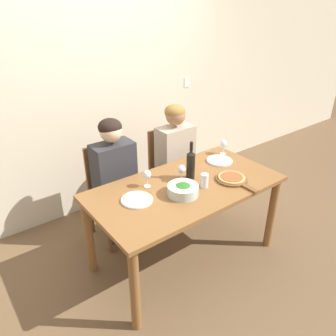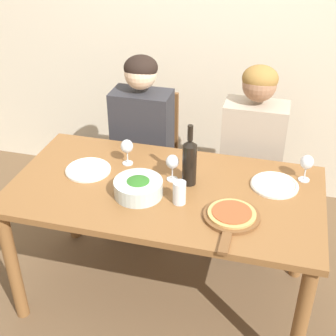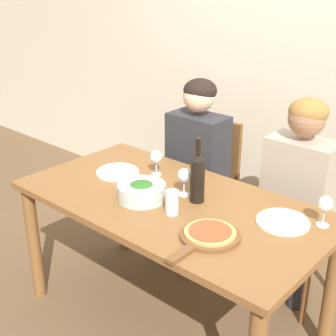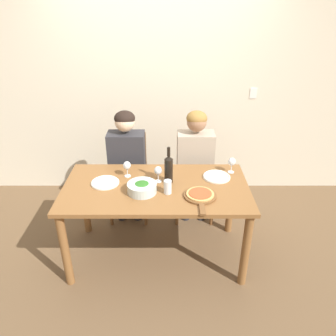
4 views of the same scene
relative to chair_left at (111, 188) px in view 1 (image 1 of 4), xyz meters
name	(u,v)px [view 1 (image 1 of 4)]	position (x,y,z in m)	size (l,w,h in m)	color
ground_plane	(184,256)	(0.33, -0.74, -0.51)	(40.00, 40.00, 0.00)	brown
back_wall	(105,86)	(0.33, 0.60, 0.84)	(10.00, 0.06, 2.70)	beige
dining_table	(186,196)	(0.33, -0.74, 0.15)	(1.63, 0.85, 0.77)	brown
chair_left	(111,188)	(0.00, 0.00, 0.00)	(0.42, 0.42, 0.94)	brown
chair_right	(170,168)	(0.72, 0.00, 0.00)	(0.42, 0.42, 0.94)	brown
person_woman	(115,170)	(0.00, -0.11, 0.24)	(0.47, 0.51, 1.25)	#28282D
person_man	(176,151)	(0.72, -0.11, 0.24)	(0.47, 0.51, 1.25)	#28282D
wine_bottle	(191,164)	(0.44, -0.66, 0.39)	(0.08, 0.08, 0.34)	black
broccoli_bowl	(183,190)	(0.21, -0.83, 0.30)	(0.25, 0.25, 0.09)	silver
dinner_plate_left	(137,200)	(-0.13, -0.69, 0.27)	(0.25, 0.25, 0.02)	silver
dinner_plate_right	(219,160)	(0.88, -0.58, 0.27)	(0.25, 0.25, 0.02)	silver
pizza_on_board	(232,179)	(0.70, -0.91, 0.27)	(0.27, 0.41, 0.04)	brown
wine_glass_left	(147,175)	(0.06, -0.55, 0.36)	(0.07, 0.07, 0.15)	silver
wine_glass_right	(223,144)	(1.03, -0.48, 0.36)	(0.07, 0.07, 0.15)	silver
wine_glass_centre	(182,170)	(0.35, -0.65, 0.36)	(0.07, 0.07, 0.15)	silver
water_tumbler	(204,181)	(0.43, -0.85, 0.32)	(0.07, 0.07, 0.12)	silver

